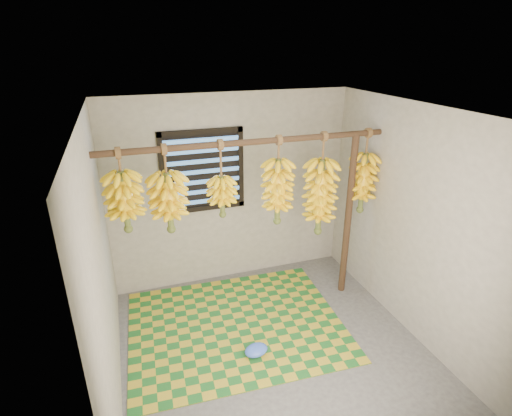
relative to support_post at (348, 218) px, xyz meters
name	(u,v)px	position (x,y,z in m)	size (l,w,h in m)	color
floor	(273,348)	(-1.20, -0.70, -1.00)	(3.00, 3.00, 0.01)	#474747
ceiling	(278,112)	(-1.20, -0.70, 1.40)	(3.00, 3.00, 0.01)	silver
wall_back	(231,191)	(-1.20, 0.80, 0.20)	(3.00, 0.01, 2.40)	gray
wall_left	(101,274)	(-2.71, -0.70, 0.20)	(0.01, 3.00, 2.40)	gray
wall_right	(411,223)	(0.30, -0.70, 0.20)	(0.01, 3.00, 2.40)	gray
window	(203,171)	(-1.55, 0.78, 0.50)	(1.00, 0.04, 1.00)	black
hanging_pole	(251,142)	(-1.20, 0.00, 1.00)	(0.06, 0.06, 3.00)	#40281A
support_post	(348,218)	(0.00, 0.00, 0.00)	(0.08, 0.08, 2.00)	#40281A
woven_mat	(236,325)	(-1.46, -0.24, -0.99)	(2.30, 1.84, 0.01)	#1C6022
plastic_bag	(256,350)	(-1.40, -0.74, -0.94)	(0.25, 0.18, 0.10)	blue
banana_bunch_a	(125,202)	(-2.46, 0.00, 0.53)	(0.35, 0.35, 0.83)	brown
banana_bunch_b	(169,203)	(-2.05, 0.00, 0.46)	(0.35, 0.35, 0.89)	brown
banana_bunch_c	(222,196)	(-1.52, 0.00, 0.46)	(0.29, 0.29, 0.81)	brown
banana_bunch_d	(278,192)	(-0.90, 0.00, 0.44)	(0.33, 0.33, 0.97)	brown
banana_bunch_e	(320,197)	(-0.39, 0.00, 0.31)	(0.36, 0.36, 1.18)	brown
banana_bunch_f	(363,183)	(0.15, 0.00, 0.42)	(0.30, 0.30, 0.98)	brown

